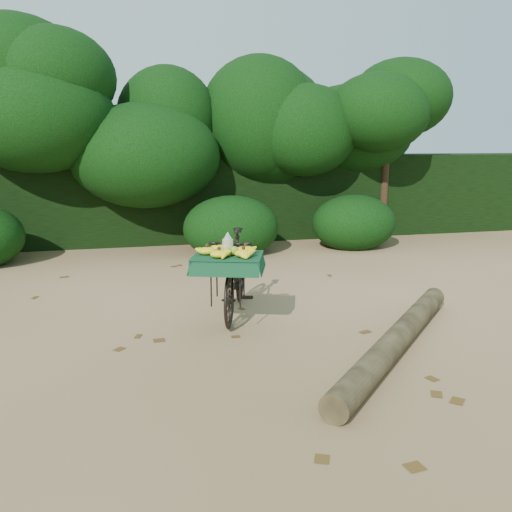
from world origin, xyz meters
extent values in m
plane|color=tan|center=(0.00, 0.00, 0.00)|extent=(80.00, 80.00, 0.00)
imported|color=black|center=(0.81, 0.63, 0.52)|extent=(1.01, 1.79, 1.03)
cube|color=black|center=(0.62, 0.06, 0.85)|extent=(0.50, 0.55, 0.03)
cube|color=#134829|center=(0.62, 0.06, 0.87)|extent=(0.91, 0.83, 0.01)
ellipsoid|color=olive|center=(0.69, 0.03, 0.92)|extent=(0.10, 0.08, 0.11)
ellipsoid|color=olive|center=(0.64, 0.12, 0.92)|extent=(0.10, 0.08, 0.11)
ellipsoid|color=olive|center=(0.55, 0.08, 0.92)|extent=(0.10, 0.08, 0.11)
ellipsoid|color=olive|center=(0.60, 0.00, 0.92)|extent=(0.10, 0.08, 0.11)
cylinder|color=#EAE5C6|center=(0.63, 0.07, 0.97)|extent=(0.12, 0.12, 0.16)
cylinder|color=brown|center=(2.18, -0.93, 0.13)|extent=(2.58, 2.68, 0.25)
cube|color=black|center=(0.00, 6.30, 0.90)|extent=(26.00, 1.80, 1.80)
camera|label=1|loc=(-0.46, -5.64, 2.08)|focal=38.00mm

